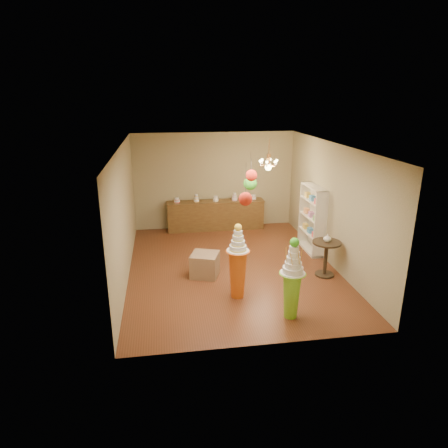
{
  "coord_description": "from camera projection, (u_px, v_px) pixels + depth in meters",
  "views": [
    {
      "loc": [
        -1.58,
        -8.95,
        4.13
      ],
      "look_at": [
        -0.19,
        0.0,
        1.14
      ],
      "focal_mm": 32.0,
      "sensor_mm": 36.0,
      "label": 1
    }
  ],
  "objects": [
    {
      "name": "sideboard",
      "position": [
        216.0,
        215.0,
        12.57
      ],
      "size": [
        3.04,
        0.54,
        1.16
      ],
      "color": "brown",
      "rests_on": "floor"
    },
    {
      "name": "wall_front",
      "position": [
        267.0,
        265.0,
        6.41
      ],
      "size": [
        5.0,
        0.04,
        3.0
      ],
      "primitive_type": "cube",
      "color": "gray",
      "rests_on": "ground"
    },
    {
      "name": "wall_left",
      "position": [
        124.0,
        214.0,
        9.1
      ],
      "size": [
        0.04,
        6.5,
        3.0
      ],
      "primitive_type": "cube",
      "color": "gray",
      "rests_on": "ground"
    },
    {
      "name": "pom_green_mid",
      "position": [
        250.0,
        183.0,
        8.22
      ],
      "size": [
        0.28,
        0.28,
        0.79
      ],
      "color": "#3F392D",
      "rests_on": "ceiling"
    },
    {
      "name": "shelving_unit",
      "position": [
        312.0,
        219.0,
        10.74
      ],
      "size": [
        0.33,
        1.2,
        1.8
      ],
      "color": "beige",
      "rests_on": "floor"
    },
    {
      "name": "ceiling",
      "position": [
        233.0,
        145.0,
        8.99
      ],
      "size": [
        6.5,
        6.5,
        0.0
      ],
      "primitive_type": "plane",
      "rotation": [
        3.14,
        0.0,
        0.0
      ],
      "color": "silver",
      "rests_on": "ground"
    },
    {
      "name": "burlap_riser",
      "position": [
        205.0,
        265.0,
        9.4
      ],
      "size": [
        0.78,
        0.78,
        0.55
      ],
      "primitive_type": "cube",
      "rotation": [
        0.0,
        0.0,
        -0.34
      ],
      "color": "#806445",
      "rests_on": "floor"
    },
    {
      "name": "wall_back",
      "position": [
        214.0,
        181.0,
        12.51
      ],
      "size": [
        5.0,
        0.04,
        3.0
      ],
      "primitive_type": "cube",
      "color": "gray",
      "rests_on": "ground"
    },
    {
      "name": "pom_red_left",
      "position": [
        246.0,
        199.0,
        7.0
      ],
      "size": [
        0.24,
        0.24,
        0.76
      ],
      "color": "#3F392D",
      "rests_on": "ceiling"
    },
    {
      "name": "chandelier",
      "position": [
        268.0,
        165.0,
        10.57
      ],
      "size": [
        0.58,
        0.58,
        0.85
      ],
      "rotation": [
        0.0,
        0.0,
        0.08
      ],
      "color": "#E0914F",
      "rests_on": "ceiling"
    },
    {
      "name": "vase",
      "position": [
        327.0,
        238.0,
        9.2
      ],
      "size": [
        0.23,
        0.23,
        0.19
      ],
      "primitive_type": "imported",
      "rotation": [
        0.0,
        0.0,
        -0.37
      ],
      "color": "beige",
      "rests_on": "round_table"
    },
    {
      "name": "pedestal_green",
      "position": [
        292.0,
        285.0,
        7.53
      ],
      "size": [
        0.48,
        0.48,
        1.63
      ],
      "rotation": [
        0.0,
        0.0,
        -0.01
      ],
      "color": "#78C42B",
      "rests_on": "floor"
    },
    {
      "name": "wall_right",
      "position": [
        332.0,
        205.0,
        9.82
      ],
      "size": [
        0.04,
        6.5,
        3.0
      ],
      "primitive_type": "cube",
      "color": "gray",
      "rests_on": "ground"
    },
    {
      "name": "pedestal_orange",
      "position": [
        238.0,
        268.0,
        8.31
      ],
      "size": [
        0.55,
        0.55,
        1.63
      ],
      "rotation": [
        0.0,
        0.0,
        0.21
      ],
      "color": "#D65D18",
      "rests_on": "floor"
    },
    {
      "name": "round_table",
      "position": [
        326.0,
        254.0,
        9.32
      ],
      "size": [
        0.69,
        0.69,
        0.85
      ],
      "rotation": [
        0.0,
        0.0,
        0.05
      ],
      "color": "black",
      "rests_on": "floor"
    },
    {
      "name": "pom_red_right",
      "position": [
        251.0,
        175.0,
        7.38
      ],
      "size": [
        0.22,
        0.22,
        0.43
      ],
      "color": "#3F392D",
      "rests_on": "ceiling"
    },
    {
      "name": "floor",
      "position": [
        232.0,
        267.0,
        9.93
      ],
      "size": [
        6.5,
        6.5,
        0.0
      ],
      "primitive_type": "plane",
      "color": "#562B17",
      "rests_on": "ground"
    }
  ]
}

